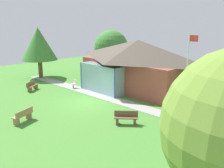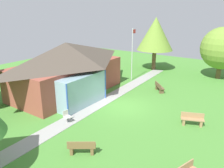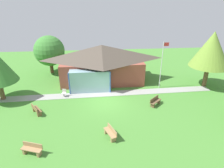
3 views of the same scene
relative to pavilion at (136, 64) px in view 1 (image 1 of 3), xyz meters
name	(u,v)px [view 1 (image 1 of 3)]	position (x,y,z in m)	size (l,w,h in m)	color
ground_plane	(90,103)	(0.30, -5.85, -2.42)	(44.00, 44.00, 0.00)	#478433
pavilion	(136,64)	(0.00, 0.00, 0.00)	(11.08, 6.93, 4.66)	brown
footpath	(108,98)	(0.30, -3.94, -2.41)	(24.51, 1.30, 0.03)	#999993
flagpole	(187,71)	(6.86, -2.81, 0.67)	(0.64, 0.08, 5.60)	silver
bench_mid_right	(126,118)	(5.10, -6.84, -2.02)	(1.40, 1.34, 0.84)	brown
bench_mid_left	(32,86)	(-6.41, -7.37, -2.02)	(1.22, 1.48, 0.84)	brown
bench_front_center	(23,116)	(0.21, -11.31, -2.02)	(0.97, 1.56, 0.84)	#9E7A51
patio_chair_west	(74,84)	(-4.29, -4.12, -2.01)	(0.50, 0.50, 0.86)	beige
tree_west_hedge	(39,44)	(-10.74, -4.13, 1.43)	(4.00, 4.00, 5.68)	brown
tree_behind_pavilion_left	(111,47)	(-7.03, 3.55, 0.77)	(4.18, 4.18, 5.30)	brown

